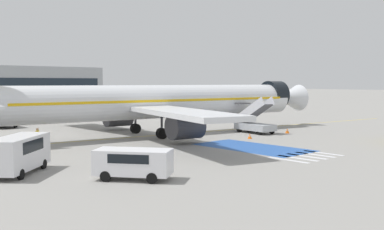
{
  "coord_description": "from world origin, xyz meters",
  "views": [
    {
      "loc": [
        -29.95,
        -38.91,
        5.74
      ],
      "look_at": [
        2.0,
        -4.16,
        2.28
      ],
      "focal_mm": 42.0,
      "sensor_mm": 36.0,
      "label": 1
    }
  ],
  "objects_px": {
    "boarding_stairs_forward": "(255,124)",
    "airliner": "(155,102)",
    "service_van_0": "(18,152)",
    "traffic_cone_0": "(250,136)",
    "service_van_2": "(133,161)",
    "ground_crew_1": "(38,137)",
    "traffic_cone_1": "(287,131)",
    "ground_crew_0": "(193,128)"
  },
  "relations": [
    {
      "from": "ground_crew_0",
      "to": "ground_crew_1",
      "type": "bearing_deg",
      "value": 93.81
    },
    {
      "from": "service_van_2",
      "to": "traffic_cone_1",
      "type": "xyz_separation_m",
      "value": [
        26.78,
        8.14,
        -0.83
      ]
    },
    {
      "from": "traffic_cone_0",
      "to": "boarding_stairs_forward",
      "type": "bearing_deg",
      "value": 33.98
    },
    {
      "from": "boarding_stairs_forward",
      "to": "traffic_cone_0",
      "type": "relative_size",
      "value": 10.62
    },
    {
      "from": "service_van_0",
      "to": "traffic_cone_1",
      "type": "xyz_separation_m",
      "value": [
        31.1,
        1.88,
        -1.13
      ]
    },
    {
      "from": "service_van_2",
      "to": "ground_crew_1",
      "type": "distance_m",
      "value": 15.79
    },
    {
      "from": "boarding_stairs_forward",
      "to": "airliner",
      "type": "bearing_deg",
      "value": 157.38
    },
    {
      "from": "boarding_stairs_forward",
      "to": "traffic_cone_0",
      "type": "bearing_deg",
      "value": -137.77
    },
    {
      "from": "service_van_2",
      "to": "traffic_cone_0",
      "type": "xyz_separation_m",
      "value": [
        19.86,
        7.8,
        -0.84
      ]
    },
    {
      "from": "boarding_stairs_forward",
      "to": "service_van_2",
      "type": "height_order",
      "value": "boarding_stairs_forward"
    },
    {
      "from": "service_van_2",
      "to": "ground_crew_1",
      "type": "height_order",
      "value": "ground_crew_1"
    },
    {
      "from": "traffic_cone_0",
      "to": "traffic_cone_1",
      "type": "xyz_separation_m",
      "value": [
        6.92,
        0.35,
        0.01
      ]
    },
    {
      "from": "traffic_cone_0",
      "to": "traffic_cone_1",
      "type": "height_order",
      "value": "traffic_cone_1"
    },
    {
      "from": "ground_crew_1",
      "to": "ground_crew_0",
      "type": "bearing_deg",
      "value": -63.87
    },
    {
      "from": "service_van_0",
      "to": "traffic_cone_0",
      "type": "height_order",
      "value": "service_van_0"
    },
    {
      "from": "service_van_2",
      "to": "traffic_cone_0",
      "type": "height_order",
      "value": "service_van_2"
    },
    {
      "from": "boarding_stairs_forward",
      "to": "ground_crew_1",
      "type": "relative_size",
      "value": 3.02
    },
    {
      "from": "service_van_2",
      "to": "ground_crew_1",
      "type": "relative_size",
      "value": 2.61
    },
    {
      "from": "service_van_0",
      "to": "traffic_cone_1",
      "type": "distance_m",
      "value": 31.18
    },
    {
      "from": "airliner",
      "to": "boarding_stairs_forward",
      "type": "distance_m",
      "value": 11.58
    },
    {
      "from": "service_van_2",
      "to": "ground_crew_1",
      "type": "xyz_separation_m",
      "value": [
        1.07,
        15.75,
        -0.05
      ]
    },
    {
      "from": "service_van_0",
      "to": "airliner",
      "type": "bearing_deg",
      "value": -104.59
    },
    {
      "from": "ground_crew_1",
      "to": "traffic_cone_1",
      "type": "distance_m",
      "value": 26.83
    },
    {
      "from": "traffic_cone_1",
      "to": "ground_crew_0",
      "type": "bearing_deg",
      "value": 160.18
    },
    {
      "from": "service_van_0",
      "to": "ground_crew_0",
      "type": "relative_size",
      "value": 3.06
    },
    {
      "from": "service_van_0",
      "to": "service_van_2",
      "type": "relative_size",
      "value": 1.12
    },
    {
      "from": "airliner",
      "to": "service_van_2",
      "type": "relative_size",
      "value": 9.43
    },
    {
      "from": "traffic_cone_1",
      "to": "service_van_2",
      "type": "bearing_deg",
      "value": -163.09
    },
    {
      "from": "service_van_0",
      "to": "traffic_cone_0",
      "type": "xyz_separation_m",
      "value": [
        24.18,
        1.53,
        -1.14
      ]
    },
    {
      "from": "boarding_stairs_forward",
      "to": "service_van_2",
      "type": "bearing_deg",
      "value": -147.85
    },
    {
      "from": "ground_crew_1",
      "to": "traffic_cone_1",
      "type": "bearing_deg",
      "value": -66.39
    },
    {
      "from": "service_van_0",
      "to": "service_van_2",
      "type": "bearing_deg",
      "value": 171.42
    },
    {
      "from": "airliner",
      "to": "service_van_0",
      "type": "bearing_deg",
      "value": -53.18
    },
    {
      "from": "airliner",
      "to": "service_van_0",
      "type": "distance_m",
      "value": 21.58
    },
    {
      "from": "ground_crew_1",
      "to": "traffic_cone_0",
      "type": "height_order",
      "value": "ground_crew_1"
    },
    {
      "from": "airliner",
      "to": "service_van_0",
      "type": "xyz_separation_m",
      "value": [
        -18.85,
        -10.27,
        -2.19
      ]
    },
    {
      "from": "boarding_stairs_forward",
      "to": "traffic_cone_1",
      "type": "height_order",
      "value": "boarding_stairs_forward"
    },
    {
      "from": "service_van_0",
      "to": "service_van_2",
      "type": "height_order",
      "value": "service_van_0"
    },
    {
      "from": "ground_crew_0",
      "to": "traffic_cone_0",
      "type": "bearing_deg",
      "value": -119.34
    },
    {
      "from": "service_van_2",
      "to": "ground_crew_0",
      "type": "distance_m",
      "value": 19.96
    },
    {
      "from": "traffic_cone_0",
      "to": "service_van_0",
      "type": "bearing_deg",
      "value": -176.38
    },
    {
      "from": "service_van_2",
      "to": "traffic_cone_0",
      "type": "bearing_deg",
      "value": -15.69
    }
  ]
}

